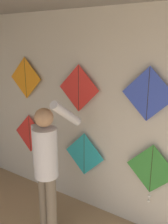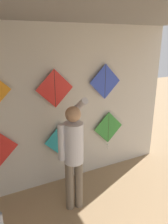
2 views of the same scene
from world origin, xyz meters
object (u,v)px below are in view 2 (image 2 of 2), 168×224
object	(u,v)px
kite_1	(62,140)
kite_2	(108,129)
kite_4	(55,89)
kite_5	(105,82)
shopkeeper	(73,150)

from	to	relation	value
kite_1	kite_2	xyz separation A→B (m)	(0.98, -0.00, 0.04)
kite_1	kite_4	bearing A→B (deg)	180.00
kite_5	kite_2	bearing A→B (deg)	-0.28
kite_4	kite_5	world-z (taller)	kite_5
kite_4	kite_5	distance (m)	0.96
kite_2	kite_5	xyz separation A→B (m)	(-0.11, 0.00, 0.93)
kite_1	kite_2	size ratio (longest dim) A/B	0.82
kite_1	kite_4	xyz separation A→B (m)	(-0.09, 0.00, 0.94)
shopkeeper	kite_2	xyz separation A→B (m)	(1.06, 0.69, -0.12)
shopkeeper	kite_4	distance (m)	1.04
shopkeeper	kite_1	world-z (taller)	shopkeeper
shopkeeper	kite_5	distance (m)	1.43
shopkeeper	kite_4	size ratio (longest dim) A/B	2.79
kite_1	kite_5	size ratio (longest dim) A/B	1.00
kite_1	kite_5	world-z (taller)	kite_5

